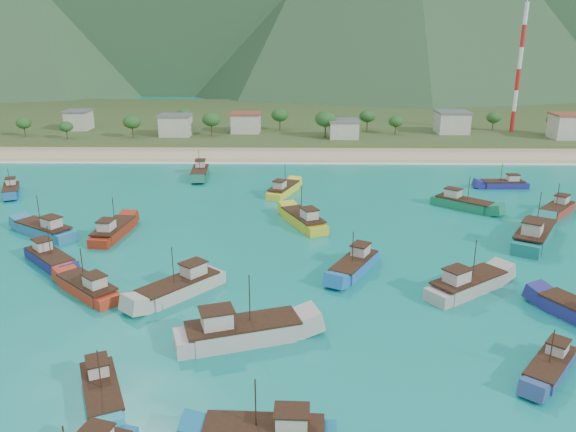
{
  "coord_description": "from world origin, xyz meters",
  "views": [
    {
      "loc": [
        5.31,
        -67.01,
        30.82
      ],
      "look_at": [
        3.92,
        18.0,
        3.0
      ],
      "focal_mm": 35.0,
      "sensor_mm": 36.0,
      "label": 1
    }
  ],
  "objects_px": {
    "boat_16": "(88,289)",
    "boat_8": "(49,259)",
    "boat_6": "(504,185)",
    "boat_0": "(11,191)",
    "boat_14": "(463,204)",
    "radio_tower": "(519,69)",
    "boat_12": "(304,221)",
    "boat_18": "(354,266)",
    "boat_26": "(181,288)",
    "boat_31": "(284,190)",
    "boat_4": "(534,236)",
    "boat_2": "(200,173)",
    "boat_24": "(467,285)",
    "boat_25": "(113,231)",
    "boat_15": "(241,333)",
    "boat_28": "(550,367)",
    "boat_21": "(557,210)",
    "boat_10": "(45,231)",
    "boat_5": "(102,392)"
  },
  "relations": [
    {
      "from": "boat_26",
      "to": "boat_15",
      "type": "bearing_deg",
      "value": 168.27
    },
    {
      "from": "boat_4",
      "to": "boat_25",
      "type": "distance_m",
      "value": 65.65
    },
    {
      "from": "boat_14",
      "to": "boat_16",
      "type": "xyz_separation_m",
      "value": [
        -56.28,
        -36.72,
        -0.07
      ]
    },
    {
      "from": "boat_14",
      "to": "boat_15",
      "type": "height_order",
      "value": "boat_15"
    },
    {
      "from": "boat_2",
      "to": "boat_8",
      "type": "xyz_separation_m",
      "value": [
        -12.72,
        -50.49,
        -0.07
      ]
    },
    {
      "from": "boat_21",
      "to": "boat_31",
      "type": "distance_m",
      "value": 50.62
    },
    {
      "from": "boat_18",
      "to": "boat_0",
      "type": "bearing_deg",
      "value": -1.56
    },
    {
      "from": "boat_14",
      "to": "boat_31",
      "type": "xyz_separation_m",
      "value": [
        -33.24,
        9.21,
        -0.06
      ]
    },
    {
      "from": "boat_6",
      "to": "boat_26",
      "type": "relative_size",
      "value": 0.86
    },
    {
      "from": "boat_2",
      "to": "boat_15",
      "type": "bearing_deg",
      "value": 97.59
    },
    {
      "from": "boat_2",
      "to": "boat_31",
      "type": "height_order",
      "value": "boat_2"
    },
    {
      "from": "boat_21",
      "to": "boat_28",
      "type": "height_order",
      "value": "boat_21"
    },
    {
      "from": "boat_21",
      "to": "boat_31",
      "type": "height_order",
      "value": "boat_31"
    },
    {
      "from": "boat_4",
      "to": "boat_31",
      "type": "xyz_separation_m",
      "value": [
        -39.16,
        27.03,
        -0.35
      ]
    },
    {
      "from": "boat_15",
      "to": "boat_21",
      "type": "relative_size",
      "value": 1.39
    },
    {
      "from": "boat_16",
      "to": "boat_21",
      "type": "bearing_deg",
      "value": -23.01
    },
    {
      "from": "boat_4",
      "to": "boat_6",
      "type": "height_order",
      "value": "boat_4"
    },
    {
      "from": "boat_0",
      "to": "boat_14",
      "type": "relative_size",
      "value": 0.93
    },
    {
      "from": "boat_31",
      "to": "boat_12",
      "type": "bearing_deg",
      "value": -58.13
    },
    {
      "from": "boat_25",
      "to": "boat_28",
      "type": "height_order",
      "value": "boat_25"
    },
    {
      "from": "boat_6",
      "to": "boat_28",
      "type": "distance_m",
      "value": 70.05
    },
    {
      "from": "boat_0",
      "to": "boat_31",
      "type": "height_order",
      "value": "boat_31"
    },
    {
      "from": "boat_2",
      "to": "boat_26",
      "type": "height_order",
      "value": "boat_26"
    },
    {
      "from": "boat_2",
      "to": "boat_21",
      "type": "relative_size",
      "value": 1.15
    },
    {
      "from": "radio_tower",
      "to": "boat_12",
      "type": "xyz_separation_m",
      "value": [
        -65.51,
        -85.87,
        -19.62
      ]
    },
    {
      "from": "boat_12",
      "to": "boat_21",
      "type": "bearing_deg",
      "value": -16.02
    },
    {
      "from": "boat_16",
      "to": "boat_26",
      "type": "xyz_separation_m",
      "value": [
        11.42,
        0.2,
        0.12
      ]
    },
    {
      "from": "boat_4",
      "to": "boat_14",
      "type": "xyz_separation_m",
      "value": [
        -5.92,
        17.82,
        -0.3
      ]
    },
    {
      "from": "boat_5",
      "to": "boat_25",
      "type": "height_order",
      "value": "boat_25"
    },
    {
      "from": "boat_2",
      "to": "boat_10",
      "type": "height_order",
      "value": "boat_10"
    },
    {
      "from": "boat_10",
      "to": "boat_25",
      "type": "height_order",
      "value": "boat_10"
    },
    {
      "from": "boat_16",
      "to": "boat_8",
      "type": "bearing_deg",
      "value": 85.31
    },
    {
      "from": "boat_10",
      "to": "boat_21",
      "type": "height_order",
      "value": "boat_10"
    },
    {
      "from": "boat_21",
      "to": "radio_tower",
      "type": "bearing_deg",
      "value": -62.65
    },
    {
      "from": "boat_10",
      "to": "boat_28",
      "type": "height_order",
      "value": "boat_10"
    },
    {
      "from": "boat_8",
      "to": "boat_31",
      "type": "bearing_deg",
      "value": -176.38
    },
    {
      "from": "boat_6",
      "to": "boat_8",
      "type": "height_order",
      "value": "boat_8"
    },
    {
      "from": "boat_18",
      "to": "boat_26",
      "type": "height_order",
      "value": "boat_26"
    },
    {
      "from": "boat_14",
      "to": "boat_16",
      "type": "height_order",
      "value": "boat_14"
    },
    {
      "from": "boat_14",
      "to": "boat_28",
      "type": "relative_size",
      "value": 1.24
    },
    {
      "from": "boat_21",
      "to": "boat_25",
      "type": "xyz_separation_m",
      "value": [
        -75.5,
        -12.63,
        0.08
      ]
    },
    {
      "from": "boat_31",
      "to": "boat_21",
      "type": "bearing_deg",
      "value": 6.29
    },
    {
      "from": "boat_2",
      "to": "boat_25",
      "type": "xyz_separation_m",
      "value": [
        -7.35,
        -39.1,
        0.0
      ]
    },
    {
      "from": "boat_12",
      "to": "boat_24",
      "type": "relative_size",
      "value": 1.02
    },
    {
      "from": "boat_24",
      "to": "boat_18",
      "type": "bearing_deg",
      "value": -151.2
    },
    {
      "from": "boat_14",
      "to": "boat_28",
      "type": "bearing_deg",
      "value": 33.88
    },
    {
      "from": "boat_16",
      "to": "boat_31",
      "type": "distance_m",
      "value": 51.39
    },
    {
      "from": "boat_21",
      "to": "boat_28",
      "type": "bearing_deg",
      "value": 107.57
    },
    {
      "from": "boat_12",
      "to": "boat_25",
      "type": "height_order",
      "value": "boat_12"
    },
    {
      "from": "boat_15",
      "to": "boat_28",
      "type": "distance_m",
      "value": 30.43
    }
  ]
}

